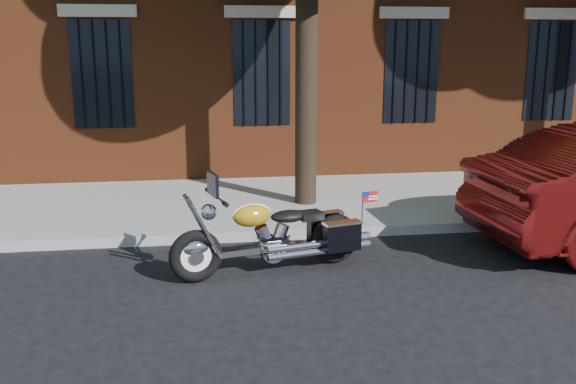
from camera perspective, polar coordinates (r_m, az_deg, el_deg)
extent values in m
plane|color=black|center=(8.07, 1.55, -7.04)|extent=(120.00, 120.00, 0.00)
cube|color=gray|center=(9.34, 0.11, -3.72)|extent=(40.00, 0.16, 0.15)
cube|color=gray|center=(11.13, -1.29, -0.94)|extent=(40.00, 3.60, 0.15)
cube|color=black|center=(12.65, -2.37, 10.50)|extent=(1.10, 0.14, 2.00)
cube|color=#B2A893|center=(12.62, -2.41, 15.71)|extent=(1.40, 0.20, 0.22)
cylinder|color=black|center=(12.57, -2.33, 10.48)|extent=(0.04, 0.04, 2.00)
cylinder|color=black|center=(10.52, 1.65, 11.60)|extent=(0.36, 0.36, 5.00)
torus|color=black|center=(7.67, -8.21, -5.66)|extent=(0.66, 0.30, 0.65)
torus|color=black|center=(8.27, 4.22, -4.16)|extent=(0.66, 0.30, 0.65)
cylinder|color=white|center=(7.67, -8.21, -5.66)|extent=(0.48, 0.17, 0.48)
cylinder|color=white|center=(8.27, 4.22, -4.16)|extent=(0.48, 0.17, 0.48)
ellipsoid|color=white|center=(7.64, -8.23, -4.97)|extent=(0.36, 0.20, 0.19)
ellipsoid|color=gold|center=(8.24, 4.23, -3.39)|extent=(0.36, 0.21, 0.19)
cube|color=white|center=(7.93, -1.75, -5.04)|extent=(1.43, 0.44, 0.08)
cylinder|color=white|center=(7.95, -1.43, -5.13)|extent=(0.34, 0.24, 0.31)
cylinder|color=white|center=(7.97, 2.27, -5.02)|extent=(1.19, 0.37, 0.09)
ellipsoid|color=gold|center=(7.74, -3.25, -2.10)|extent=(0.53, 0.38, 0.28)
ellipsoid|color=black|center=(7.91, 0.06, -2.16)|extent=(0.52, 0.38, 0.15)
cube|color=black|center=(8.45, 3.30, -3.03)|extent=(0.49, 0.26, 0.37)
cube|color=black|center=(8.02, 4.84, -3.95)|extent=(0.49, 0.26, 0.37)
cylinder|color=white|center=(7.55, -6.39, -0.44)|extent=(0.21, 0.74, 0.03)
sphere|color=white|center=(7.56, -7.06, -1.78)|extent=(0.23, 0.23, 0.19)
cube|color=black|center=(7.50, -6.71, 0.68)|extent=(0.13, 0.38, 0.27)
cube|color=red|center=(8.02, 7.30, -0.43)|extent=(0.21, 0.06, 0.13)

